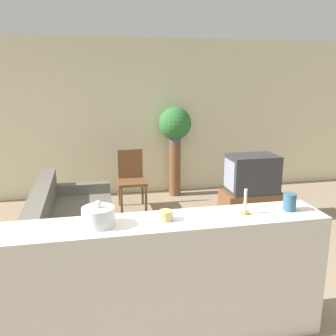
% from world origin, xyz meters
% --- Properties ---
extents(ground_plane, '(14.00, 14.00, 0.00)m').
position_xyz_m(ground_plane, '(0.00, 0.00, 0.00)').
color(ground_plane, gray).
extents(wall_back, '(9.00, 0.06, 2.70)m').
position_xyz_m(wall_back, '(0.00, 3.43, 1.35)').
color(wall_back, beige).
rests_on(wall_back, ground_plane).
extents(couch, '(0.96, 2.05, 0.77)m').
position_xyz_m(couch, '(-0.73, 1.30, 0.26)').
color(couch, '#605B51').
rests_on(couch, ground_plane).
extents(tv_stand, '(0.84, 0.50, 0.43)m').
position_xyz_m(tv_stand, '(1.81, 1.72, 0.22)').
color(tv_stand, brown).
rests_on(tv_stand, ground_plane).
extents(television, '(0.70, 0.47, 0.54)m').
position_xyz_m(television, '(1.81, 1.72, 0.70)').
color(television, '#333338').
rests_on(television, tv_stand).
extents(wooden_chair, '(0.44, 0.44, 0.93)m').
position_xyz_m(wooden_chair, '(0.17, 2.62, 0.51)').
color(wooden_chair, brown).
rests_on(wooden_chair, ground_plane).
extents(plant_stand, '(0.20, 0.20, 0.91)m').
position_xyz_m(plant_stand, '(0.99, 3.10, 0.46)').
color(plant_stand, brown).
rests_on(plant_stand, ground_plane).
extents(potted_plant, '(0.56, 0.56, 0.65)m').
position_xyz_m(potted_plant, '(0.99, 3.10, 1.27)').
color(potted_plant, '#4C4C51').
rests_on(potted_plant, plant_stand).
extents(foreground_counter, '(2.64, 0.44, 1.02)m').
position_xyz_m(foreground_counter, '(0.00, -0.55, 0.51)').
color(foreground_counter, silver).
rests_on(foreground_counter, ground_plane).
extents(decorative_bowl, '(0.24, 0.24, 0.19)m').
position_xyz_m(decorative_bowl, '(-0.43, -0.55, 1.09)').
color(decorative_bowl, silver).
rests_on(decorative_bowl, foreground_counter).
extents(candle_jar, '(0.11, 0.11, 0.07)m').
position_xyz_m(candle_jar, '(0.07, -0.55, 1.06)').
color(candle_jar, tan).
rests_on(candle_jar, foreground_counter).
extents(candlestick, '(0.07, 0.07, 0.20)m').
position_xyz_m(candlestick, '(0.70, -0.55, 1.08)').
color(candlestick, '#B7933D').
rests_on(candlestick, foreground_counter).
extents(coffee_tin, '(0.10, 0.10, 0.14)m').
position_xyz_m(coffee_tin, '(1.08, -0.55, 1.09)').
color(coffee_tin, '#335B75').
rests_on(coffee_tin, foreground_counter).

